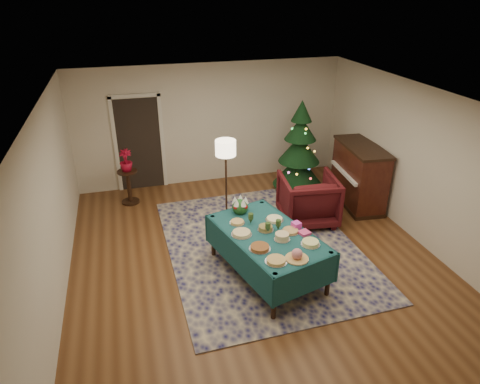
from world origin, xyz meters
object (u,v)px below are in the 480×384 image
object	(u,v)px
buffet_table	(267,241)
piano	(359,176)
floor_lamp	(226,153)
christmas_tree	(299,150)
potted_plant	(126,165)
gift_box	(296,225)
armchair	(308,197)
side_table	(129,187)

from	to	relation	value
buffet_table	piano	xyz separation A→B (m)	(2.62, 1.84, 0.01)
buffet_table	piano	bearing A→B (deg)	35.06
floor_lamp	piano	bearing A→B (deg)	-3.32
floor_lamp	christmas_tree	distance (m)	2.10
christmas_tree	piano	distance (m)	1.39
potted_plant	christmas_tree	distance (m)	3.69
gift_box	piano	world-z (taller)	piano
potted_plant	floor_lamp	bearing A→B (deg)	-32.05
potted_plant	buffet_table	bearing A→B (deg)	-57.78
gift_box	christmas_tree	xyz separation A→B (m)	(1.23, 2.83, 0.09)
armchair	floor_lamp	bearing A→B (deg)	-14.66
gift_box	christmas_tree	bearing A→B (deg)	66.54
floor_lamp	side_table	size ratio (longest dim) A/B	2.19
armchair	potted_plant	size ratio (longest dim) A/B	2.29
piano	potted_plant	bearing A→B (deg)	164.20
buffet_table	christmas_tree	world-z (taller)	christmas_tree
gift_box	armchair	distance (m)	1.65
christmas_tree	buffet_table	bearing A→B (deg)	-120.88
armchair	side_table	distance (m)	3.71
buffet_table	gift_box	distance (m)	0.52
potted_plant	armchair	bearing A→B (deg)	-27.76
buffet_table	side_table	distance (m)	3.72
gift_box	potted_plant	size ratio (longest dim) A/B	0.27
floor_lamp	potted_plant	xyz separation A→B (m)	(-1.82, 1.14, -0.50)
armchair	piano	world-z (taller)	piano
potted_plant	piano	bearing A→B (deg)	-15.80
armchair	potted_plant	world-z (taller)	armchair
gift_box	floor_lamp	bearing A→B (deg)	107.71
armchair	floor_lamp	size ratio (longest dim) A/B	0.66
floor_lamp	christmas_tree	world-z (taller)	christmas_tree
armchair	potted_plant	xyz separation A→B (m)	(-3.28, 1.73, 0.33)
piano	floor_lamp	bearing A→B (deg)	176.68
armchair	buffet_table	bearing A→B (deg)	54.40
floor_lamp	potted_plant	distance (m)	2.20
potted_plant	piano	world-z (taller)	piano
armchair	floor_lamp	xyz separation A→B (m)	(-1.46, 0.59, 0.83)
armchair	piano	distance (m)	1.38
floor_lamp	piano	xyz separation A→B (m)	(2.77, -0.16, -0.73)
gift_box	buffet_table	bearing A→B (deg)	-178.06
side_table	piano	world-z (taller)	piano
side_table	buffet_table	bearing A→B (deg)	-57.78
floor_lamp	potted_plant	bearing A→B (deg)	147.95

